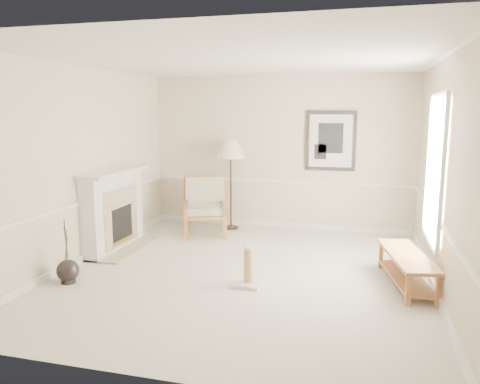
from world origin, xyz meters
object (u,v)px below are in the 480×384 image
floor_lamp (231,152)px  bench (407,264)px  scratching_post (248,273)px  armchair (205,204)px  floor_vase (68,271)px

floor_lamp → bench: bearing=-37.4°
scratching_post → armchair: bearing=120.7°
floor_lamp → scratching_post: floor_lamp is taller
bench → scratching_post: 2.05m
armchair → floor_lamp: size_ratio=0.61×
floor_lamp → armchair: bearing=-129.4°
scratching_post → bench: bearing=14.7°
floor_vase → armchair: bearing=72.8°
armchair → floor_lamp: floor_lamp is taller
bench → scratching_post: scratching_post is taller
armchair → scratching_post: bearing=-78.9°
armchair → bench: armchair is taller
bench → floor_vase: bearing=-166.2°
floor_vase → armchair: size_ratio=0.83×
floor_lamp → scratching_post: bearing=-69.8°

